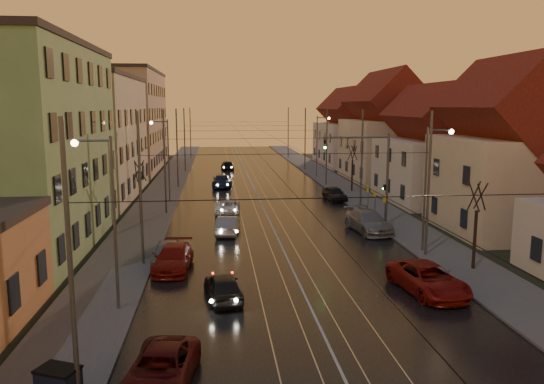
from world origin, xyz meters
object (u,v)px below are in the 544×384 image
object	(u,v)px
driving_car_0	(223,287)
driving_car_4	(227,165)
parked_right_1	(368,222)
driving_car_1	(228,225)
driving_car_2	(228,206)
street_lamp_2	(165,152)
parked_left_1	(161,370)
parked_right_0	(428,279)
parked_left_3	(167,253)
traffic_light_mast	(375,167)
street_lamp_1	(430,177)
driving_car_3	(222,181)
parked_left_2	(173,258)
street_lamp_0	(107,206)
parked_right_2	(335,194)

from	to	relation	value
driving_car_0	driving_car_4	size ratio (longest dim) A/B	0.94
driving_car_4	parked_right_1	xyz separation A→B (m)	(9.54, -39.52, 0.08)
driving_car_1	driving_car_2	size ratio (longest dim) A/B	0.96
street_lamp_2	parked_left_1	bearing A→B (deg)	-85.25
parked_right_0	parked_left_3	bearing A→B (deg)	147.07
street_lamp_2	traffic_light_mast	bearing A→B (deg)	-35.07
street_lamp_1	street_lamp_2	distance (m)	27.05
driving_car_3	parked_right_1	size ratio (longest dim) A/B	0.97
parked_left_2	parked_right_1	distance (m)	15.81
driving_car_4	parked_right_0	size ratio (longest dim) A/B	0.79
street_lamp_0	parked_right_1	world-z (taller)	street_lamp_0
driving_car_1	parked_left_2	xyz separation A→B (m)	(-3.32, -8.24, 0.00)
driving_car_0	parked_right_2	distance (m)	28.64
street_lamp_2	traffic_light_mast	size ratio (longest dim) A/B	1.11
driving_car_1	driving_car_4	size ratio (longest dim) A/B	1.01
traffic_light_mast	driving_car_4	size ratio (longest dim) A/B	1.74
driving_car_3	street_lamp_2	bearing A→B (deg)	61.77
street_lamp_1	driving_car_4	bearing A→B (deg)	104.47
street_lamp_0	traffic_light_mast	bearing A→B (deg)	43.10
driving_car_1	parked_left_3	bearing A→B (deg)	69.73
driving_car_0	parked_right_1	bearing A→B (deg)	-137.85
driving_car_4	parked_right_2	world-z (taller)	driving_car_4
parked_right_2	traffic_light_mast	bearing A→B (deg)	-94.16
street_lamp_1	driving_car_2	distance (m)	19.20
driving_car_0	driving_car_4	world-z (taller)	driving_car_4
street_lamp_1	parked_left_2	bearing A→B (deg)	-172.77
driving_car_4	parked_right_1	size ratio (longest dim) A/B	0.76
street_lamp_2	driving_car_0	distance (m)	27.90
traffic_light_mast	parked_right_2	bearing A→B (deg)	93.06
street_lamp_0	parked_left_2	distance (m)	7.67
driving_car_3	parked_right_1	world-z (taller)	parked_right_1
street_lamp_2	traffic_light_mast	distance (m)	20.89
traffic_light_mast	driving_car_0	bearing A→B (deg)	-128.49
traffic_light_mast	parked_right_0	bearing A→B (deg)	-96.73
driving_car_0	driving_car_1	xyz separation A→B (m)	(0.56, 13.33, 0.03)
street_lamp_0	driving_car_3	xyz separation A→B (m)	(5.53, 36.87, -4.12)
street_lamp_1	parked_right_1	xyz separation A→B (m)	(-2.16, 5.84, -4.10)
driving_car_2	parked_left_2	distance (m)	16.41
driving_car_3	driving_car_4	bearing A→B (deg)	-89.71
driving_car_2	parked_right_2	distance (m)	11.87
driving_car_0	driving_car_1	size ratio (longest dim) A/B	0.93
street_lamp_0	street_lamp_1	size ratio (longest dim) A/B	1.00
traffic_light_mast	parked_left_3	xyz separation A→B (m)	(-15.20, -8.93, -3.89)
street_lamp_1	parked_left_3	size ratio (longest dim) A/B	1.94
street_lamp_2	driving_car_3	size ratio (longest dim) A/B	1.52
driving_car_2	driving_car_1	bearing A→B (deg)	92.76
street_lamp_1	parked_left_1	bearing A→B (deg)	-135.62
parked_left_1	parked_right_2	bearing A→B (deg)	76.18
parked_left_1	parked_right_0	bearing A→B (deg)	40.01
street_lamp_1	parked_left_1	xyz separation A→B (m)	(-15.30, -14.98, -4.26)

